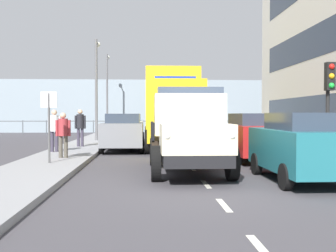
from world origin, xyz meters
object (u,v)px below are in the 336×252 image
object	(u,v)px
car_grey_oppositeside_0	(123,132)
lamp_post_promenade	(97,80)
traffic_light_near	(329,90)
truck_vintage_cream	(189,132)
car_white_oppositeside_1	(128,128)
street_sign	(49,114)
lorry_cargo_yellow	(171,107)
car_red_kerbside_1	(253,136)
lamp_post_far	(107,86)
car_teal_kerbside_near	(303,146)
pedestrian_strolling	(63,131)
pedestrian_by_lamp	(80,125)
pedestrian_near_railing	(54,127)

from	to	relation	value
car_grey_oppositeside_0	lamp_post_promenade	bearing A→B (deg)	-71.83
traffic_light_near	truck_vintage_cream	bearing A→B (deg)	15.20
car_white_oppositeside_1	street_sign	distance (m)	11.34
truck_vintage_cream	lorry_cargo_yellow	bearing A→B (deg)	-90.12
car_red_kerbside_1	lamp_post_far	world-z (taller)	lamp_post_far
lamp_post_promenade	lamp_post_far	world-z (taller)	lamp_post_far
car_teal_kerbside_near	pedestrian_strolling	xyz separation A→B (m)	(6.85, -4.53, 0.19)
traffic_light_near	lamp_post_far	size ratio (longest dim) A/B	0.48
truck_vintage_cream	street_sign	bearing A→B (deg)	-19.61
lamp_post_promenade	street_sign	distance (m)	11.74
lorry_cargo_yellow	pedestrian_strolling	xyz separation A→B (m)	(4.16, 5.58, -0.99)
car_red_kerbside_1	street_sign	xyz separation A→B (m)	(6.99, 1.64, 0.79)
car_teal_kerbside_near	lamp_post_promenade	distance (m)	16.41
car_red_kerbside_1	traffic_light_near	xyz separation A→B (m)	(-1.95, 1.90, 1.58)
car_grey_oppositeside_0	pedestrian_by_lamp	size ratio (longest dim) A/B	2.34
pedestrian_strolling	street_sign	bearing A→B (deg)	84.63
car_red_kerbside_1	lamp_post_far	distance (m)	21.87
truck_vintage_cream	lamp_post_far	xyz separation A→B (m)	(4.55, -23.55, 2.94)
car_red_kerbside_1	pedestrian_by_lamp	xyz separation A→B (m)	(7.09, -4.98, 0.31)
pedestrian_by_lamp	car_teal_kerbside_near	bearing A→B (deg)	126.24
car_white_oppositeside_1	lamp_post_promenade	size ratio (longest dim) A/B	0.69
lorry_cargo_yellow	street_sign	bearing A→B (deg)	58.63
traffic_light_near	street_sign	xyz separation A→B (m)	(8.94, -0.26, -0.79)
traffic_light_near	lamp_post_promenade	world-z (taller)	lamp_post_promenade
pedestrian_near_railing	street_sign	distance (m)	3.97
car_red_kerbside_1	pedestrian_near_railing	xyz separation A→B (m)	(7.70, -2.23, 0.27)
lorry_cargo_yellow	pedestrian_by_lamp	world-z (taller)	lorry_cargo_yellow
truck_vintage_cream	street_sign	xyz separation A→B (m)	(4.28, -1.53, 0.50)
lorry_cargo_yellow	lamp_post_promenade	world-z (taller)	lamp_post_promenade
car_teal_kerbside_near	car_grey_oppositeside_0	world-z (taller)	same
car_grey_oppositeside_0	car_white_oppositeside_1	xyz separation A→B (m)	(-0.00, -5.42, -0.00)
car_white_oppositeside_1	car_teal_kerbside_near	bearing A→B (deg)	109.35
pedestrian_by_lamp	truck_vintage_cream	bearing A→B (deg)	118.24
truck_vintage_cream	lamp_post_far	bearing A→B (deg)	-79.07
pedestrian_by_lamp	traffic_light_near	xyz separation A→B (m)	(-9.03, 6.88, 1.27)
truck_vintage_cream	traffic_light_near	size ratio (longest dim) A/B	1.76
truck_vintage_cream	lamp_post_far	distance (m)	24.16
lorry_cargo_yellow	car_white_oppositeside_1	world-z (taller)	lorry_cargo_yellow
car_teal_kerbside_near	car_red_kerbside_1	distance (m)	4.69
car_red_kerbside_1	lamp_post_far	xyz separation A→B (m)	(7.26, -20.38, 3.23)
truck_vintage_cream	car_grey_oppositeside_0	size ratio (longest dim) A/B	1.35
car_grey_oppositeside_0	street_sign	bearing A→B (deg)	70.60
lamp_post_promenade	street_sign	xyz separation A→B (m)	(0.10, 11.56, -2.08)
truck_vintage_cream	car_red_kerbside_1	distance (m)	4.18
pedestrian_strolling	lamp_post_promenade	distance (m)	10.43
lorry_cargo_yellow	lamp_post_far	xyz separation A→B (m)	(4.56, -14.97, 2.05)
truck_vintage_cream	car_red_kerbside_1	size ratio (longest dim) A/B	1.32
truck_vintage_cream	car_white_oppositeside_1	world-z (taller)	truck_vintage_cream
car_grey_oppositeside_0	car_white_oppositeside_1	size ratio (longest dim) A/B	1.01
car_teal_kerbside_near	pedestrian_near_railing	size ratio (longest dim) A/B	2.22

